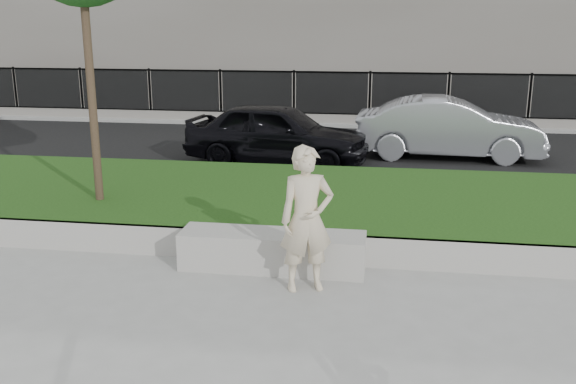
% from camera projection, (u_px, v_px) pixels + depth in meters
% --- Properties ---
extents(ground, '(90.00, 90.00, 0.00)m').
position_uv_depth(ground, '(195.00, 290.00, 7.41)').
color(ground, gray).
rests_on(ground, ground).
extents(grass_bank, '(34.00, 4.00, 0.40)m').
position_uv_depth(grass_bank, '(250.00, 203.00, 10.22)').
color(grass_bank, '#14360D').
rests_on(grass_bank, ground).
extents(grass_kerb, '(34.00, 0.08, 0.40)m').
position_uv_depth(grass_kerb, '(218.00, 244.00, 8.35)').
color(grass_kerb, '#9F9C95').
rests_on(grass_kerb, ground).
extents(street, '(34.00, 7.00, 0.04)m').
position_uv_depth(street, '(297.00, 148.00, 15.51)').
color(street, black).
rests_on(street, ground).
extents(far_pavement, '(34.00, 3.00, 0.12)m').
position_uv_depth(far_pavement, '(318.00, 119.00, 19.80)').
color(far_pavement, gray).
rests_on(far_pavement, ground).
extents(iron_fence, '(32.00, 0.30, 1.50)m').
position_uv_depth(iron_fence, '(314.00, 108.00, 18.72)').
color(iron_fence, slate).
rests_on(iron_fence, far_pavement).
extents(stone_bench, '(2.30, 0.58, 0.47)m').
position_uv_depth(stone_bench, '(273.00, 251.00, 8.00)').
color(stone_bench, '#9F9C95').
rests_on(stone_bench, ground).
extents(man, '(0.71, 0.59, 1.69)m').
position_uv_depth(man, '(307.00, 219.00, 7.24)').
color(man, beige).
rests_on(man, ground).
extents(book, '(0.25, 0.19, 0.03)m').
position_uv_depth(book, '(302.00, 237.00, 7.76)').
color(book, white).
rests_on(book, stone_bench).
extents(car_dark, '(4.05, 2.08, 1.32)m').
position_uv_depth(car_dark, '(277.00, 133.00, 13.53)').
color(car_dark, black).
rests_on(car_dark, street).
extents(car_silver, '(4.10, 1.55, 1.34)m').
position_uv_depth(car_silver, '(448.00, 128.00, 14.18)').
color(car_silver, '#9FA0A7').
rests_on(car_silver, street).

